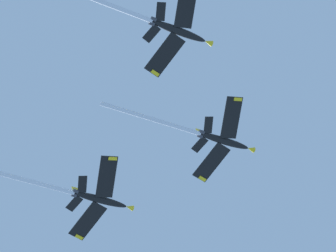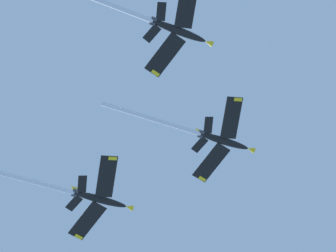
{
  "view_description": "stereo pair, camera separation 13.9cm",
  "coord_description": "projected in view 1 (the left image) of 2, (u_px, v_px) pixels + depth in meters",
  "views": [
    {
      "loc": [
        5.4,
        19.44,
        1.92
      ],
      "look_at": [
        -4.19,
        -18.31,
        146.77
      ],
      "focal_mm": 78.61,
      "sensor_mm": 36.0,
      "label": 1
    },
    {
      "loc": [
        5.53,
        19.4,
        1.92
      ],
      "look_at": [
        -4.19,
        -18.31,
        146.77
      ],
      "focal_mm": 78.61,
      "sensor_mm": 36.0,
      "label": 2
    }
  ],
  "objects": [
    {
      "name": "jet_right_wing",
      "position": [
        151.0,
        21.0,
        140.62
      ],
      "size": [
        37.74,
        19.94,
        13.05
      ],
      "color": "black"
    },
    {
      "name": "jet_lead",
      "position": [
        205.0,
        135.0,
        152.76
      ],
      "size": [
        34.35,
        19.97,
        12.53
      ],
      "color": "black"
    },
    {
      "name": "jet_left_wing",
      "position": [
        68.0,
        191.0,
        149.42
      ],
      "size": [
        41.3,
        19.93,
        14.54
      ],
      "color": "black"
    }
  ]
}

